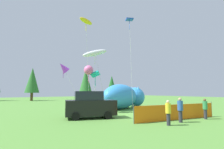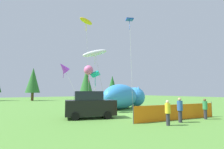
{
  "view_description": "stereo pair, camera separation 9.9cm",
  "coord_description": "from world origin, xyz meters",
  "px_view_note": "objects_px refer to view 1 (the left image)",
  "views": [
    {
      "loc": [
        -11.42,
        -12.51,
        2.22
      ],
      "look_at": [
        -0.63,
        3.03,
        4.04
      ],
      "focal_mm": 28.0,
      "sensor_mm": 36.0,
      "label": 1
    },
    {
      "loc": [
        -11.34,
        -12.56,
        2.22
      ],
      "look_at": [
        -0.63,
        3.03,
        4.04
      ],
      "focal_mm": 28.0,
      "sensor_mm": 36.0,
      "label": 2
    }
  ],
  "objects_px": {
    "spectator_in_white_shirt": "(205,108)",
    "kite_teal_diamond": "(95,75)",
    "kite_white_ghost": "(95,53)",
    "kite_yellow_hero": "(86,22)",
    "spectator_in_green_shirt": "(180,109)",
    "parked_car": "(90,105)",
    "spectator_in_yellow_shirt": "(168,112)",
    "kite_blue_box": "(130,22)",
    "kite_purple_delta": "(63,67)",
    "folding_chair": "(168,109)",
    "kite_pink_octopus": "(89,70)",
    "inflatable_cat": "(124,97)"
  },
  "relations": [
    {
      "from": "spectator_in_green_shirt",
      "to": "parked_car",
      "type": "bearing_deg",
      "value": 128.88
    },
    {
      "from": "kite_pink_octopus",
      "to": "kite_yellow_hero",
      "type": "distance_m",
      "value": 7.63
    },
    {
      "from": "inflatable_cat",
      "to": "kite_white_ghost",
      "type": "bearing_deg",
      "value": 174.87
    },
    {
      "from": "inflatable_cat",
      "to": "parked_car",
      "type": "bearing_deg",
      "value": -168.88
    },
    {
      "from": "kite_blue_box",
      "to": "spectator_in_white_shirt",
      "type": "bearing_deg",
      "value": -88.51
    },
    {
      "from": "kite_white_ghost",
      "to": "kite_teal_diamond",
      "type": "relative_size",
      "value": 1.6
    },
    {
      "from": "parked_car",
      "to": "spectator_in_yellow_shirt",
      "type": "relative_size",
      "value": 2.74
    },
    {
      "from": "inflatable_cat",
      "to": "kite_white_ghost",
      "type": "height_order",
      "value": "kite_white_ghost"
    },
    {
      "from": "spectator_in_yellow_shirt",
      "to": "kite_teal_diamond",
      "type": "height_order",
      "value": "kite_teal_diamond"
    },
    {
      "from": "spectator_in_green_shirt",
      "to": "kite_teal_diamond",
      "type": "bearing_deg",
      "value": 104.69
    },
    {
      "from": "folding_chair",
      "to": "kite_teal_diamond",
      "type": "height_order",
      "value": "kite_teal_diamond"
    },
    {
      "from": "spectator_in_green_shirt",
      "to": "inflatable_cat",
      "type": "bearing_deg",
      "value": 73.15
    },
    {
      "from": "kite_white_ghost",
      "to": "kite_yellow_hero",
      "type": "height_order",
      "value": "kite_yellow_hero"
    },
    {
      "from": "spectator_in_green_shirt",
      "to": "kite_yellow_hero",
      "type": "relative_size",
      "value": 0.15
    },
    {
      "from": "spectator_in_white_shirt",
      "to": "kite_purple_delta",
      "type": "xyz_separation_m",
      "value": [
        -6.92,
        13.81,
        4.3
      ]
    },
    {
      "from": "spectator_in_white_shirt",
      "to": "spectator_in_yellow_shirt",
      "type": "distance_m",
      "value": 4.58
    },
    {
      "from": "spectator_in_yellow_shirt",
      "to": "kite_teal_diamond",
      "type": "bearing_deg",
      "value": 93.86
    },
    {
      "from": "kite_yellow_hero",
      "to": "kite_blue_box",
      "type": "relative_size",
      "value": 1.01
    },
    {
      "from": "parked_car",
      "to": "kite_yellow_hero",
      "type": "bearing_deg",
      "value": 86.7
    },
    {
      "from": "folding_chair",
      "to": "spectator_in_white_shirt",
      "type": "bearing_deg",
      "value": 34.15
    },
    {
      "from": "kite_teal_diamond",
      "to": "spectator_in_white_shirt",
      "type": "bearing_deg",
      "value": -59.59
    },
    {
      "from": "kite_pink_octopus",
      "to": "parked_car",
      "type": "bearing_deg",
      "value": -114.33
    },
    {
      "from": "inflatable_cat",
      "to": "kite_purple_delta",
      "type": "height_order",
      "value": "kite_purple_delta"
    },
    {
      "from": "inflatable_cat",
      "to": "kite_pink_octopus",
      "type": "bearing_deg",
      "value": 174.16
    },
    {
      "from": "kite_blue_box",
      "to": "kite_teal_diamond",
      "type": "bearing_deg",
      "value": -178.97
    },
    {
      "from": "folding_chair",
      "to": "kite_pink_octopus",
      "type": "xyz_separation_m",
      "value": [
        -6.03,
        5.22,
        3.92
      ]
    },
    {
      "from": "kite_pink_octopus",
      "to": "kite_yellow_hero",
      "type": "height_order",
      "value": "kite_yellow_hero"
    },
    {
      "from": "parked_car",
      "to": "kite_teal_diamond",
      "type": "xyz_separation_m",
      "value": [
        2.18,
        3.06,
        2.9
      ]
    },
    {
      "from": "spectator_in_yellow_shirt",
      "to": "kite_purple_delta",
      "type": "height_order",
      "value": "kite_purple_delta"
    },
    {
      "from": "kite_purple_delta",
      "to": "kite_yellow_hero",
      "type": "xyz_separation_m",
      "value": [
        2.27,
        -1.55,
        5.94
      ]
    },
    {
      "from": "spectator_in_yellow_shirt",
      "to": "kite_yellow_hero",
      "type": "bearing_deg",
      "value": 90.35
    },
    {
      "from": "kite_white_ghost",
      "to": "kite_teal_diamond",
      "type": "xyz_separation_m",
      "value": [
        -0.07,
        -0.23,
        -2.38
      ]
    },
    {
      "from": "kite_white_ghost",
      "to": "parked_car",
      "type": "bearing_deg",
      "value": -124.28
    },
    {
      "from": "spectator_in_yellow_shirt",
      "to": "kite_blue_box",
      "type": "height_order",
      "value": "kite_blue_box"
    },
    {
      "from": "kite_white_ghost",
      "to": "kite_pink_octopus",
      "type": "xyz_separation_m",
      "value": [
        -0.83,
        -0.17,
        -1.94
      ]
    },
    {
      "from": "folding_chair",
      "to": "kite_teal_diamond",
      "type": "bearing_deg",
      "value": -98.66
    },
    {
      "from": "spectator_in_white_shirt",
      "to": "kite_teal_diamond",
      "type": "xyz_separation_m",
      "value": [
        -5.17,
        8.81,
        3.09
      ]
    },
    {
      "from": "folding_chair",
      "to": "kite_purple_delta",
      "type": "height_order",
      "value": "kite_purple_delta"
    },
    {
      "from": "kite_pink_octopus",
      "to": "kite_blue_box",
      "type": "distance_m",
      "value": 8.73
    },
    {
      "from": "kite_purple_delta",
      "to": "kite_white_ghost",
      "type": "xyz_separation_m",
      "value": [
        1.82,
        -4.78,
        1.17
      ]
    },
    {
      "from": "folding_chair",
      "to": "spectator_in_green_shirt",
      "type": "relative_size",
      "value": 0.5
    },
    {
      "from": "folding_chair",
      "to": "spectator_in_yellow_shirt",
      "type": "height_order",
      "value": "spectator_in_yellow_shirt"
    },
    {
      "from": "kite_white_ghost",
      "to": "kite_yellow_hero",
      "type": "relative_size",
      "value": 0.61
    },
    {
      "from": "spectator_in_yellow_shirt",
      "to": "kite_yellow_hero",
      "type": "distance_m",
      "value": 15.93
    },
    {
      "from": "kite_teal_diamond",
      "to": "kite_blue_box",
      "type": "relative_size",
      "value": 0.39
    },
    {
      "from": "folding_chair",
      "to": "kite_yellow_hero",
      "type": "distance_m",
      "value": 14.48
    },
    {
      "from": "kite_pink_octopus",
      "to": "kite_teal_diamond",
      "type": "distance_m",
      "value": 0.88
    },
    {
      "from": "kite_purple_delta",
      "to": "kite_teal_diamond",
      "type": "relative_size",
      "value": 1.36
    },
    {
      "from": "inflatable_cat",
      "to": "kite_pink_octopus",
      "type": "height_order",
      "value": "kite_pink_octopus"
    },
    {
      "from": "spectator_in_green_shirt",
      "to": "kite_yellow_hero",
      "type": "bearing_deg",
      "value": 98.17
    }
  ]
}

